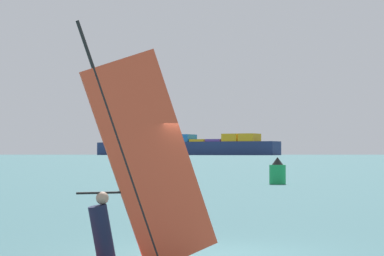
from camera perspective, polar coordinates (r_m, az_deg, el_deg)
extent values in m
plane|color=#386066|center=(14.46, 1.66, -9.79)|extent=(4000.00, 4000.00, 0.00)
cylinder|color=black|center=(12.71, -5.70, -1.08)|extent=(1.52, 0.24, 4.10)
cube|color=#E54C2D|center=(12.89, -3.22, -2.51)|extent=(2.54, 0.36, 3.92)
cylinder|color=black|center=(12.71, -5.85, -4.97)|extent=(1.39, 0.21, 0.04)
cylinder|color=#191E38|center=(12.70, -6.95, -8.12)|extent=(0.53, 0.38, 1.01)
sphere|color=tan|center=(12.65, -6.94, -5.39)|extent=(0.22, 0.22, 0.22)
cube|color=navy|center=(764.73, -0.57, -1.60)|extent=(163.95, 157.29, 13.58)
cube|color=silver|center=(804.36, -5.43, -0.60)|extent=(22.63, 22.88, 14.72)
cylinder|color=red|center=(804.67, -5.43, 0.14)|extent=(4.00, 4.00, 6.00)
cube|color=#59388C|center=(782.16, -2.85, -0.72)|extent=(26.35, 26.53, 10.40)
cube|color=#59388C|center=(773.10, -1.69, -1.00)|extent=(26.35, 26.53, 2.60)
cube|color=#1E66AD|center=(764.49, -0.51, -0.80)|extent=(26.35, 26.53, 7.80)
cube|color=gold|center=(756.12, 0.69, -0.98)|extent=(26.35, 26.53, 2.60)
cube|color=#59388C|center=(748.13, 1.93, -0.97)|extent=(26.35, 26.53, 2.60)
cube|color=gold|center=(740.55, 3.18, -0.76)|extent=(26.35, 26.53, 7.80)
cube|color=gold|center=(733.28, 4.47, -0.74)|extent=(26.35, 26.53, 7.80)
cube|color=#756B56|center=(1258.67, -5.03, -0.95)|extent=(918.89, 447.58, 47.87)
cylinder|color=#19994C|center=(47.23, 6.62, -3.59)|extent=(1.04, 1.04, 1.23)
cone|color=black|center=(47.21, 6.62, -2.54)|extent=(0.73, 0.73, 0.50)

